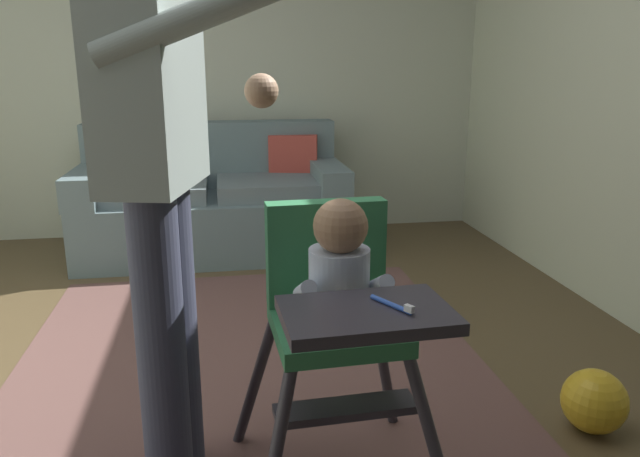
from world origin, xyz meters
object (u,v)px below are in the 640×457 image
object	(u,v)px
couch	(214,203)
high_chair	(338,297)
adult_standing	(158,177)
toy_ball_second	(594,401)

from	to	relation	value
couch	high_chair	world-z (taller)	high_chair
couch	high_chair	distance (m)	2.58
high_chair	adult_standing	distance (m)	0.60
toy_ball_second	adult_standing	bearing A→B (deg)	-179.32
couch	toy_ball_second	xyz separation A→B (m)	(1.31, -2.41, -0.22)
couch	high_chair	bearing A→B (deg)	8.31
couch	adult_standing	xyz separation A→B (m)	(-0.11, -2.42, 0.62)
couch	adult_standing	world-z (taller)	adult_standing
high_chair	couch	bearing A→B (deg)	-174.39
couch	toy_ball_second	world-z (taller)	couch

